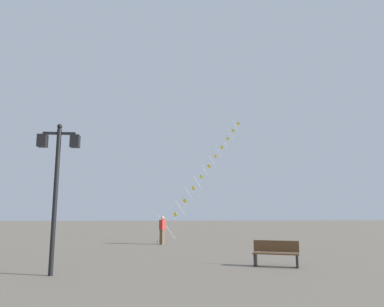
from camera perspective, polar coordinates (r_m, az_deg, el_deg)
ground_plane at (r=22.39m, az=-7.87°, el=-14.17°), size 160.00×160.00×0.00m
twin_lantern_lamp_post at (r=12.12m, az=-20.60°, el=-2.22°), size 1.30×0.28×4.69m
kite_train at (r=29.13m, az=2.58°, el=-2.18°), size 7.76×10.10×10.69m
kite_flyer at (r=22.65m, az=-4.72°, el=-11.88°), size 0.46×0.60×1.71m
park_bench at (r=13.57m, az=13.15°, el=-15.17°), size 1.65×1.03×0.89m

